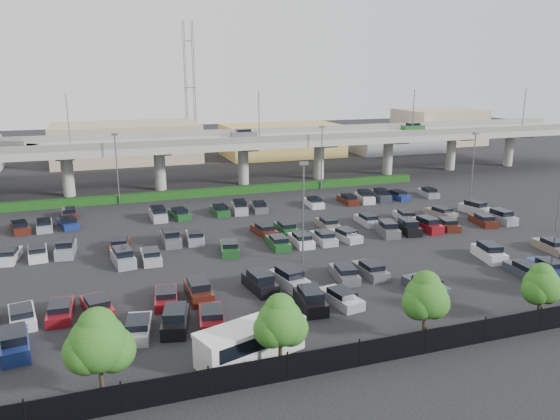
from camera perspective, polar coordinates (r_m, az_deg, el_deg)
name	(u,v)px	position (r m, az deg, el deg)	size (l,w,h in m)	color
ground	(277,240)	(62.85, -0.32, -3.13)	(280.00, 280.00, 0.00)	black
overpass	(212,145)	(91.52, -7.09, 6.78)	(150.00, 13.00, 15.80)	gray
hedge	(225,191)	(85.95, -5.78, 1.97)	(66.00, 1.60, 1.10)	#123810
fence	(411,344)	(39.07, 13.55, -13.50)	(70.00, 0.10, 2.00)	black
tree_row	(411,299)	(39.44, 13.54, -9.02)	(65.07, 3.66, 5.94)	#332316
shuttle_bus	(251,340)	(37.79, -3.08, -13.37)	(8.01, 4.85, 2.44)	silver
parked_cars	(272,245)	(58.92, -0.87, -3.71)	(63.18, 41.60, 1.67)	silver
light_poles	(237,186)	(61.96, -4.55, 2.53)	(66.90, 48.38, 10.30)	#545459
distant_buildings	(239,140)	(123.63, -4.31, 7.30)	(138.00, 24.00, 9.00)	gray
comm_tower	(190,85)	(132.80, -9.40, 12.77)	(2.40, 2.40, 30.00)	#545459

